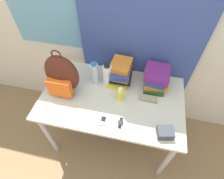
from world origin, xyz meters
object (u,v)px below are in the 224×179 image
object	(u,v)px
water_bottle	(95,73)
sunglasses_case	(148,99)
backpack	(62,75)
book_stack_center	(156,78)
sports_bottle	(107,75)
sunscreen_bottle	(120,94)
book_stack_left	(121,72)
cell_phone	(104,119)
camera_pouch	(165,133)
wristwatch	(120,123)

from	to	relation	value
water_bottle	sunglasses_case	distance (m)	0.53
backpack	book_stack_center	size ratio (longest dim) A/B	1.62
sunglasses_case	sports_bottle	bearing A→B (deg)	163.61
book_stack_center	sunscreen_bottle	world-z (taller)	book_stack_center
book_stack_left	cell_phone	bearing A→B (deg)	-95.98
cell_phone	book_stack_center	bearing A→B (deg)	51.63
book_stack_left	camera_pouch	distance (m)	0.65
book_stack_left	sunscreen_bottle	world-z (taller)	book_stack_left
backpack	sunglasses_case	bearing A→B (deg)	3.37
book_stack_left	sunglasses_case	bearing A→B (deg)	-33.46
camera_pouch	book_stack_left	bearing A→B (deg)	131.32
cell_phone	camera_pouch	distance (m)	0.48
backpack	sunglasses_case	xyz separation A→B (m)	(0.74, 0.04, -0.17)
cell_phone	camera_pouch	xyz separation A→B (m)	(0.48, -0.02, 0.03)
water_bottle	sports_bottle	size ratio (longest dim) A/B	1.01
water_bottle	wristwatch	size ratio (longest dim) A/B	2.39
water_bottle	camera_pouch	distance (m)	0.77
sports_bottle	sunscreen_bottle	world-z (taller)	sports_bottle
book_stack_center	sports_bottle	size ratio (longest dim) A/B	1.17
book_stack_center	backpack	bearing A→B (deg)	-163.46
backpack	book_stack_left	world-z (taller)	backpack
sports_bottle	wristwatch	world-z (taller)	sports_bottle
camera_pouch	wristwatch	xyz separation A→B (m)	(-0.34, 0.03, -0.03)
water_bottle	backpack	bearing A→B (deg)	-147.02
backpack	cell_phone	size ratio (longest dim) A/B	4.19
cell_phone	sunglasses_case	size ratio (longest dim) A/B	0.69
sunscreen_bottle	cell_phone	size ratio (longest dim) A/B	1.37
sports_bottle	cell_phone	xyz separation A→B (m)	(0.06, -0.39, -0.10)
book_stack_left	water_bottle	bearing A→B (deg)	-161.01
backpack	sunglasses_case	world-z (taller)	backpack
book_stack_left	sports_bottle	distance (m)	0.13
water_bottle	sunscreen_bottle	size ratio (longest dim) A/B	1.63
book_stack_center	camera_pouch	xyz separation A→B (m)	(0.11, -0.49, -0.06)
camera_pouch	wristwatch	size ratio (longest dim) A/B	1.36
book_stack_center	sports_bottle	bearing A→B (deg)	-170.42
backpack	camera_pouch	bearing A→B (deg)	-16.14
water_bottle	sports_bottle	world-z (taller)	water_bottle
sunscreen_bottle	camera_pouch	world-z (taller)	sunscreen_bottle
cell_phone	sports_bottle	bearing A→B (deg)	98.97
book_stack_left	camera_pouch	size ratio (longest dim) A/B	2.19
water_bottle	sports_bottle	bearing A→B (deg)	3.46
sunscreen_bottle	camera_pouch	distance (m)	0.47
book_stack_center	sports_bottle	distance (m)	0.44
sunscreen_bottle	cell_phone	xyz separation A→B (m)	(-0.09, -0.23, -0.06)
sports_bottle	sunscreen_bottle	xyz separation A→B (m)	(0.15, -0.16, -0.04)
book_stack_center	water_bottle	bearing A→B (deg)	-171.70
sunglasses_case	wristwatch	world-z (taller)	sunglasses_case
wristwatch	backpack	bearing A→B (deg)	157.15
water_bottle	sunglasses_case	bearing A→B (deg)	-12.05
water_bottle	sunscreen_bottle	bearing A→B (deg)	-29.73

